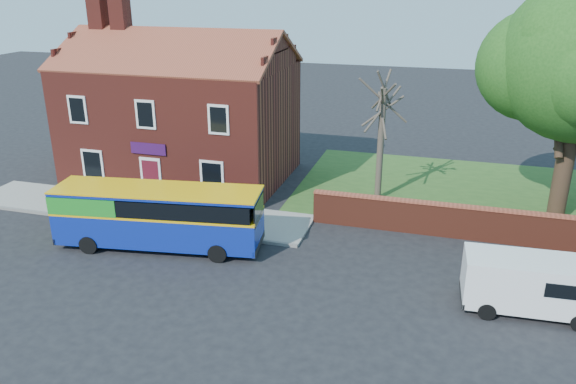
% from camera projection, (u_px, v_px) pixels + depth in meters
% --- Properties ---
extents(ground, '(120.00, 120.00, 0.00)m').
position_uv_depth(ground, '(220.00, 286.00, 21.58)').
color(ground, black).
rests_on(ground, ground).
extents(pavement, '(18.00, 3.50, 0.12)m').
position_uv_depth(pavement, '(136.00, 210.00, 28.54)').
color(pavement, gray).
rests_on(pavement, ground).
extents(kerb, '(18.00, 0.15, 0.14)m').
position_uv_depth(kerb, '(117.00, 223.00, 26.96)').
color(kerb, slate).
rests_on(kerb, ground).
extents(grass_strip, '(26.00, 12.00, 0.04)m').
position_uv_depth(grass_strip, '(541.00, 200.00, 29.85)').
color(grass_strip, '#426B28').
rests_on(grass_strip, ground).
extents(shop_building, '(12.30, 8.13, 10.50)m').
position_uv_depth(shop_building, '(182.00, 119.00, 32.51)').
color(shop_building, maroon).
rests_on(shop_building, ground).
extents(boundary_wall, '(22.00, 0.38, 1.60)m').
position_uv_depth(boundary_wall, '(562.00, 232.00, 24.18)').
color(boundary_wall, maroon).
rests_on(boundary_wall, ground).
extents(bus, '(9.13, 3.49, 2.72)m').
position_uv_depth(bus, '(152.00, 214.00, 24.23)').
color(bus, '#0D2493').
rests_on(bus, ground).
extents(van_near, '(4.72, 2.12, 2.03)m').
position_uv_depth(van_near, '(533.00, 283.00, 19.54)').
color(van_near, white).
rests_on(van_near, ground).
extents(bare_tree, '(2.44, 2.91, 6.50)m').
position_uv_depth(bare_tree, '(381.00, 139.00, 28.88)').
color(bare_tree, '#4C4238').
rests_on(bare_tree, ground).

